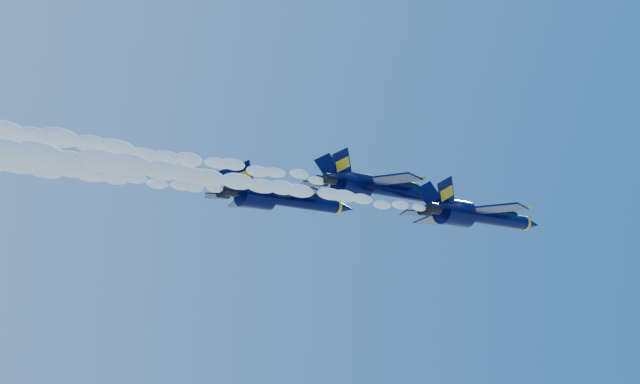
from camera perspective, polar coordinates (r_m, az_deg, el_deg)
jet_lead at (r=93.47m, az=10.06°, el=-1.48°), size 17.49×14.35×6.50m
smoke_trail_jet_lead at (r=72.32m, az=-8.09°, el=0.98°), size 52.32×2.37×2.13m
jet_second at (r=93.22m, az=3.70°, el=0.32°), size 17.33×14.22×6.44m
smoke_trail_jet_second at (r=75.59m, az=-15.70°, el=3.16°), size 52.32×2.35×2.11m
jet_third at (r=100.05m, az=-2.41°, el=-0.42°), size 18.42×15.11×6.85m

